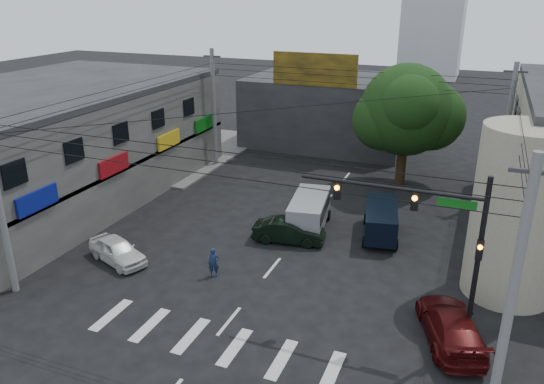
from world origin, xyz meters
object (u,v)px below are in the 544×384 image
Objects in this scene: traffic_gantry at (434,230)px; dark_sedan at (289,231)px; utility_pole_near_right at (512,296)px; traffic_officer at (214,263)px; maroon_sedan at (451,325)px; navy_van at (381,222)px; utility_pole_far_right at (505,135)px; utility_pole_far_left at (214,109)px; street_tree at (406,110)px; silver_minivan at (309,213)px; white_compact at (117,250)px.

traffic_gantry is 10.99m from dark_sedan.
utility_pole_near_right reaches higher than traffic_officer.
maroon_sedan is at bearing 113.95° from utility_pole_near_right.
utility_pole_near_right is 1.92× the size of navy_van.
traffic_gantry is 10.22m from navy_van.
utility_pole_far_right reaches higher than navy_van.
traffic_officer is (-2.12, -5.00, 0.09)m from dark_sedan.
navy_van is at bearing -28.94° from utility_pole_far_left.
utility_pole_far_right is (6.50, -1.00, -0.87)m from street_tree.
white_compact is at bearing 124.79° from silver_minivan.
dark_sedan is 10.96m from maroon_sedan.
utility_pole_far_right is at bearing -47.52° from navy_van.
traffic_gantry is at bearing -136.95° from dark_sedan.
street_tree is at bearing -93.41° from maroon_sedan.
silver_minivan is (10.74, -8.75, -3.61)m from utility_pole_far_left.
street_tree is 1.82× the size of navy_van.
street_tree is 14.56m from utility_pole_far_left.
street_tree is 0.95× the size of utility_pole_far_right.
white_compact is (-15.58, 0.67, -4.19)m from traffic_gantry.
utility_pole_far_right is 2.19× the size of dark_sedan.
utility_pole_far_left is 14.31m from silver_minivan.
utility_pole_near_right is at bearing -81.50° from white_compact.
traffic_officer is at bearing -62.84° from utility_pole_far_left.
dark_sedan is 1.03× the size of white_compact.
utility_pole_far_right is at bearing 24.05° from traffic_officer.
silver_minivan is (-10.26, 11.75, -3.61)m from utility_pole_near_right.
street_tree reaches higher than silver_minivan.
maroon_sedan is (19.39, -16.87, -3.88)m from utility_pole_far_left.
utility_pole_near_right reaches higher than white_compact.
utility_pole_near_right is 2.26× the size of white_compact.
utility_pole_far_right reaches higher than white_compact.
street_tree reaches higher than maroon_sedan.
traffic_gantry is at bearing -169.39° from navy_van.
maroon_sedan is 1.11× the size of silver_minivan.
white_compact is 5.40m from traffic_officer.
street_tree is at bearing -29.38° from dark_sedan.
utility_pole_far_right is 10.90m from navy_van.
utility_pole_far_left is 25.99m from maroon_sedan.
dark_sedan is at bearing -52.13° from maroon_sedan.
navy_van reaches higher than white_compact.
silver_minivan is at bearing -111.10° from street_tree.
white_compact is at bearing -138.18° from utility_pole_far_right.
navy_van is at bearing -34.88° from white_compact.
maroon_sedan is at bearing -163.28° from navy_van.
street_tree is at bearing -8.52° from navy_van.
dark_sedan is at bearing -32.37° from white_compact.
traffic_officer is at bearing -129.13° from utility_pole_far_right.
traffic_officer is at bearing 127.56° from navy_van.
dark_sedan is at bearing -134.80° from utility_pole_far_right.
utility_pole_near_right is 14.99m from dark_sedan.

